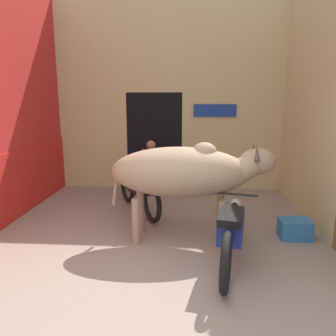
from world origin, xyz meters
TOP-DOWN VIEW (x-y plane):
  - ground_plane at (0.00, 0.00)m, footprint 30.00×30.00m
  - wall_left_shopfront at (-2.54, 2.09)m, footprint 0.25×4.19m
  - wall_back_with_doorway at (-0.11, 4.44)m, footprint 4.92×0.93m
  - wall_right_with_door at (2.54, 2.05)m, footprint 0.22×4.19m
  - cow at (0.41, 1.41)m, footprint 2.29×0.76m
  - motorcycle_near at (0.97, 0.72)m, footprint 0.61×1.87m
  - motorcycle_far at (-0.45, 2.57)m, footprint 1.01×1.68m
  - shopkeeper_seated at (-0.35, 3.67)m, footprint 0.38×0.33m
  - plastic_stool at (-0.77, 3.90)m, footprint 0.36×0.36m
  - crate at (2.00, 1.55)m, footprint 0.44×0.32m

SIDE VIEW (x-z plane):
  - ground_plane at x=0.00m, z-range 0.00..0.00m
  - crate at x=2.00m, z-range 0.00..0.28m
  - plastic_stool at x=-0.77m, z-range 0.02..0.43m
  - motorcycle_near at x=0.97m, z-range 0.05..0.82m
  - motorcycle_far at x=-0.45m, z-range 0.05..0.83m
  - shopkeeper_seated at x=-0.35m, z-range 0.03..1.17m
  - cow at x=0.41m, z-range 0.28..1.70m
  - wall_back_with_doorway at x=-0.11m, z-range -0.34..3.77m
  - wall_left_shopfront at x=-2.54m, z-range -0.07..4.03m
  - wall_right_with_door at x=2.54m, z-range -0.03..4.07m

